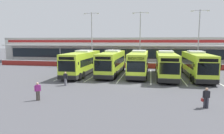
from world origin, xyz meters
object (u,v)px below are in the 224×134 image
Objects in this scene: coach_bus_centre at (139,63)px; lamp_post_west at (92,36)px; coach_bus_right_centre at (166,65)px; coach_bus_rightmost at (197,65)px; pedestrian_with_handbag at (206,97)px; coach_bus_leftmost at (82,63)px; coach_bus_left_centre at (112,63)px; pedestrian_near_bin at (66,78)px; pedestrian_child at (38,91)px; lamp_post_centre at (140,36)px; lamp_post_east at (199,35)px.

lamp_post_west is at bearing 136.74° from coach_bus_centre.
coach_bus_rightmost is at bearing 4.03° from coach_bus_right_centre.
pedestrian_with_handbag is (-2.17, -13.97, -0.93)m from coach_bus_rightmost.
coach_bus_leftmost reaches higher than pedestrian_with_handbag.
coach_bus_rightmost is at bearing -5.73° from coach_bus_centre.
pedestrian_with_handbag is (6.09, -14.80, -0.93)m from coach_bus_centre.
coach_bus_left_centre reaches higher than pedestrian_near_bin.
coach_bus_right_centre reaches higher than pedestrian_child.
coach_bus_right_centre is (12.64, 0.18, 0.00)m from coach_bus_leftmost.
pedestrian_near_bin is at bearing 158.37° from pedestrian_with_handbag.
coach_bus_leftmost is at bearing -81.69° from lamp_post_west.
pedestrian_with_handbag is 29.91m from lamp_post_west.
lamp_post_west is at bearing 96.68° from pedestrian_near_bin.
pedestrian_child is 1.00× the size of pedestrian_near_bin.
lamp_post_centre is 1.00× the size of lamp_post_east.
lamp_post_east reaches higher than pedestrian_child.
pedestrian_near_bin is at bearing -131.21° from coach_bus_centre.
lamp_post_centre is (9.87, 0.92, 0.00)m from lamp_post_west.
pedestrian_child is (-8.00, -15.35, -0.91)m from coach_bus_centre.
coach_bus_right_centre is 18.42m from lamp_post_west.
lamp_post_west is (-6.05, 9.79, 4.50)m from coach_bus_left_centre.
pedestrian_child is (-11.99, -14.21, -0.91)m from coach_bus_right_centre.
lamp_post_east reaches higher than coach_bus_rightmost.
pedestrian_near_bin is (0.61, -7.88, -0.91)m from coach_bus_leftmost.
pedestrian_with_handbag and pedestrian_near_bin have the same top height.
pedestrian_with_handbag is at bearing -75.67° from lamp_post_centre.
lamp_post_east reaches higher than coach_bus_right_centre.
coach_bus_rightmost is 11.64m from lamp_post_east.
coach_bus_right_centre is 1.11× the size of lamp_post_centre.
coach_bus_left_centre is 7.51× the size of pedestrian_child.
coach_bus_leftmost is 20.01m from pedestrian_with_handbag.
coach_bus_left_centre is 1.11× the size of lamp_post_west.
pedestrian_child is (0.65, -14.04, -0.91)m from coach_bus_leftmost.
pedestrian_child is at bearing -177.78° from pedestrian_with_handbag.
lamp_post_centre is (8.27, 11.88, 4.50)m from coach_bus_leftmost.
lamp_post_east is at bearing 42.28° from coach_bus_centre.
lamp_post_west reaches higher than pedestrian_child.
pedestrian_with_handbag is at bearing -54.92° from coach_bus_left_centre.
coach_bus_leftmost reaches higher than pedestrian_near_bin.
coach_bus_rightmost reaches higher than pedestrian_near_bin.
coach_bus_centre is 1.11× the size of lamp_post_east.
pedestrian_child is at bearing -89.55° from pedestrian_near_bin.
pedestrian_child is 0.15× the size of lamp_post_west.
lamp_post_east is (10.61, 9.64, 4.50)m from coach_bus_centre.
lamp_post_east is at bearing 58.44° from coach_bus_right_centre.
coach_bus_centre reaches higher than pedestrian_near_bin.
pedestrian_child is 0.15× the size of lamp_post_centre.
lamp_post_centre is (-4.37, 11.70, 4.50)m from coach_bus_right_centre.
pedestrian_with_handbag is 25.44m from lamp_post_east.
pedestrian_child is 31.62m from lamp_post_east.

